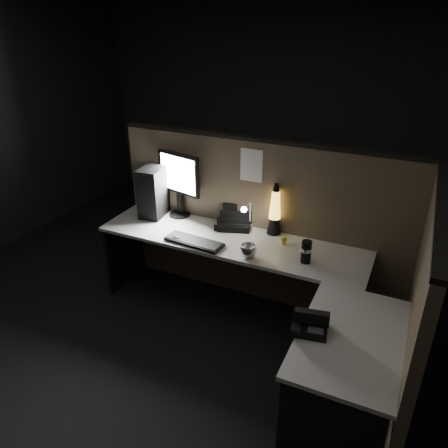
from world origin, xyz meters
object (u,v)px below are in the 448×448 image
at_px(lava_lamp, 275,213).
at_px(desk_phone, 310,323).
at_px(pc_tower, 157,189).
at_px(keyboard, 194,242).
at_px(monitor, 179,179).

height_order(lava_lamp, desk_phone, lava_lamp).
bearing_deg(pc_tower, lava_lamp, -4.72).
height_order(keyboard, desk_phone, desk_phone).
bearing_deg(desk_phone, monitor, 134.51).
distance_m(monitor, keyboard, 0.68).
bearing_deg(keyboard, monitor, 135.86).
distance_m(pc_tower, keyboard, 0.77).
xyz_separation_m(keyboard, lava_lamp, (0.54, 0.45, 0.18)).
distance_m(monitor, desk_phone, 1.92).
bearing_deg(pc_tower, monitor, 1.27).
height_order(pc_tower, keyboard, pc_tower).
relative_size(lava_lamp, desk_phone, 1.90).
bearing_deg(lava_lamp, desk_phone, -61.21).
bearing_deg(desk_phone, keyboard, 140.28).
bearing_deg(monitor, pc_tower, -158.35).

